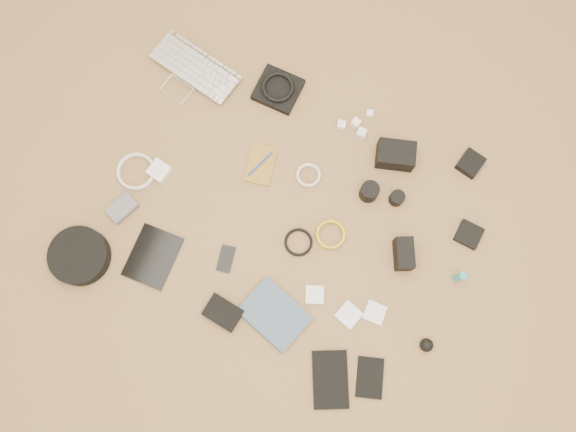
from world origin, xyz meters
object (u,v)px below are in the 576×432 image
at_px(headphone_case, 80,256).
at_px(laptop, 187,78).
at_px(phone, 226,259).
at_px(dslr_camera, 396,155).
at_px(tablet, 153,257).
at_px(paperback, 259,332).

bearing_deg(headphone_case, laptop, 85.58).
xyz_separation_m(phone, headphone_case, (-0.50, -0.20, 0.03)).
xyz_separation_m(dslr_camera, headphone_case, (-0.94, -0.80, -0.01)).
relative_size(laptop, tablet, 1.73).
distance_m(dslr_camera, tablet, 0.99).
relative_size(dslr_camera, headphone_case, 0.66).
bearing_deg(dslr_camera, headphone_case, -154.53).
distance_m(laptop, dslr_camera, 0.87).
distance_m(laptop, headphone_case, 0.80).
bearing_deg(phone, dslr_camera, 44.28).
distance_m(tablet, headphone_case, 0.26).
bearing_deg(tablet, phone, 20.18).
bearing_deg(headphone_case, phone, 21.73).
xyz_separation_m(tablet, paperback, (0.47, -0.10, 0.01)).
bearing_deg(phone, headphone_case, -168.03).
xyz_separation_m(dslr_camera, paperback, (-0.22, -0.81, -0.03)).
xyz_separation_m(dslr_camera, tablet, (-0.69, -0.70, -0.04)).
height_order(tablet, paperback, paperback).
bearing_deg(laptop, dslr_camera, 13.31).
height_order(laptop, tablet, laptop).
xyz_separation_m(phone, paperback, (0.22, -0.20, 0.01)).
bearing_deg(phone, paperback, -52.34).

